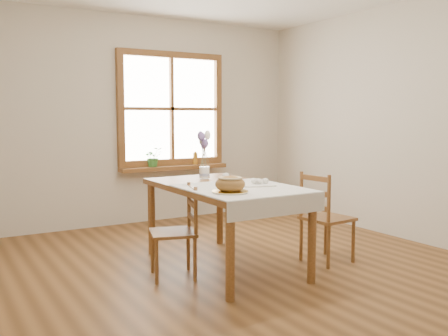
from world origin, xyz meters
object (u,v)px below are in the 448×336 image
Objects in this scene: dining_table at (224,194)px; chair_right at (327,217)px; flower_vase at (204,173)px; bread_plate at (230,192)px; chair_left at (173,231)px.

chair_right is at bearing -20.54° from dining_table.
chair_right is 7.61× the size of flower_vase.
chair_right is 1.21m from bread_plate.
chair_left is at bearing -177.47° from dining_table.
dining_table is at bearing 63.92° from chair_right.
bread_plate is (0.28, -0.46, 0.37)m from chair_left.
bread_plate is at bearing -115.66° from dining_table.
dining_table is 14.39× the size of flower_vase.
dining_table is at bearing 64.34° from bread_plate.
chair_right reaches higher than dining_table.
flower_vase reaches higher than chair_right.
flower_vase is (-0.87, 0.80, 0.38)m from chair_right.
chair_left is (-0.51, -0.02, -0.27)m from dining_table.
chair_left is 0.93× the size of chair_right.
dining_table is at bearing -96.14° from flower_vase.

